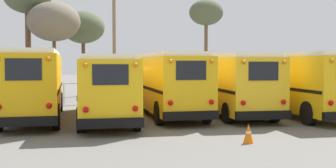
# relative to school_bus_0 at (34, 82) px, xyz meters

# --- Properties ---
(ground_plane) EXTENTS (160.00, 160.00, 0.00)m
(ground_plane) POSITION_rel_school_bus_0_xyz_m (6.54, -0.23, -1.79)
(ground_plane) COLOR #66635E
(school_bus_0) EXTENTS (2.49, 9.42, 3.29)m
(school_bus_0) POSITION_rel_school_bus_0_xyz_m (0.00, 0.00, 0.00)
(school_bus_0) COLOR #EAAA0F
(school_bus_0) RESTS_ON ground
(school_bus_1) EXTENTS (2.80, 10.27, 3.06)m
(school_bus_1) POSITION_rel_school_bus_0_xyz_m (3.27, -0.62, -0.12)
(school_bus_1) COLOR yellow
(school_bus_1) RESTS_ON ground
(school_bus_2) EXTENTS (2.51, 10.04, 3.21)m
(school_bus_2) POSITION_rel_school_bus_0_xyz_m (6.54, 0.59, -0.04)
(school_bus_2) COLOR yellow
(school_bus_2) RESTS_ON ground
(school_bus_3) EXTENTS (2.89, 10.28, 3.17)m
(school_bus_3) POSITION_rel_school_bus_0_xyz_m (9.81, 0.41, -0.07)
(school_bus_3) COLOR yellow
(school_bus_3) RESTS_ON ground
(school_bus_4) EXTENTS (2.93, 10.94, 3.22)m
(school_bus_4) POSITION_rel_school_bus_0_xyz_m (13.08, -0.53, -0.03)
(school_bus_4) COLOR yellow
(school_bus_4) RESTS_ON ground
(utility_pole) EXTENTS (1.80, 0.24, 8.40)m
(utility_pole) POSITION_rel_school_bus_0_xyz_m (4.76, 9.14, 2.62)
(utility_pole) COLOR #75604C
(utility_pole) RESTS_ON ground
(bare_tree_0) EXTENTS (3.52, 3.52, 6.96)m
(bare_tree_0) POSITION_rel_school_bus_0_xyz_m (2.76, 14.37, 3.81)
(bare_tree_0) COLOR brown
(bare_tree_0) RESTS_ON ground
(bare_tree_1) EXTENTS (3.83, 3.83, 7.17)m
(bare_tree_1) POSITION_rel_school_bus_0_xyz_m (0.57, 10.99, 3.92)
(bare_tree_1) COLOR brown
(bare_tree_1) RESTS_ON ground
(bare_tree_3) EXTENTS (2.94, 2.94, 8.19)m
(bare_tree_3) POSITION_rel_school_bus_0_xyz_m (13.21, 13.98, 5.18)
(bare_tree_3) COLOR brown
(bare_tree_3) RESTS_ON ground
(fence_line) EXTENTS (21.14, 0.06, 1.42)m
(fence_line) POSITION_rel_school_bus_0_xyz_m (6.54, 6.82, -0.79)
(fence_line) COLOR #939399
(fence_line) RESTS_ON ground
(traffic_cone) EXTENTS (0.36, 0.36, 0.67)m
(traffic_cone) POSITION_rel_school_bus_0_xyz_m (7.52, -7.79, -1.46)
(traffic_cone) COLOR orange
(traffic_cone) RESTS_ON ground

